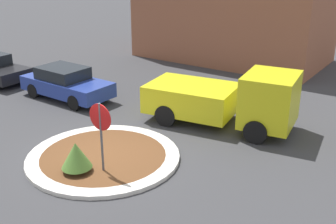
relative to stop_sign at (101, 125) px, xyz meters
The scene contains 7 objects.
ground_plane 1.93m from the stop_sign, 132.61° to the left, with size 120.00×120.00×0.00m, color #38383A.
traffic_island 1.87m from the stop_sign, 132.61° to the left, with size 5.02×5.02×0.14m.
stop_sign is the anchor object (origin of this frame).
island_shrub 1.23m from the stop_sign, 140.11° to the right, with size 0.93×0.93×0.95m.
utility_truck 5.74m from the stop_sign, 76.70° to the left, with size 5.98×3.09×2.27m.
storefront_building 16.02m from the stop_sign, 102.60° to the left, with size 11.19×6.07×6.67m.
parked_sedan_blue 7.57m from the stop_sign, 145.45° to the left, with size 4.47×1.96×1.46m.
Camera 1 is at (8.78, -9.00, 6.47)m, focal length 45.00 mm.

